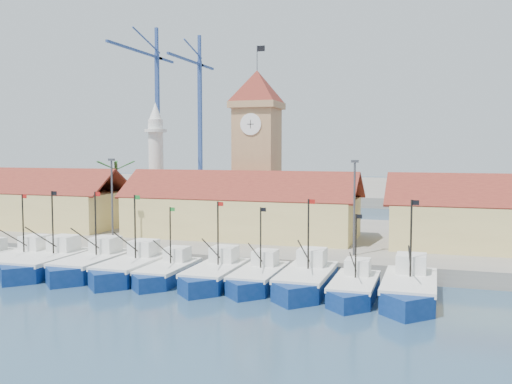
% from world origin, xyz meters
% --- Properties ---
extents(ground, '(400.00, 400.00, 0.00)m').
position_xyz_m(ground, '(0.00, 0.00, 0.00)').
color(ground, navy).
rests_on(ground, ground).
extents(quay, '(140.00, 32.00, 1.50)m').
position_xyz_m(quay, '(0.00, 24.00, 0.75)').
color(quay, gray).
rests_on(quay, ground).
extents(terminal, '(240.00, 80.00, 2.00)m').
position_xyz_m(terminal, '(0.00, 110.00, 1.00)').
color(terminal, gray).
rests_on(terminal, ground).
extents(boat_1, '(3.69, 10.10, 7.64)m').
position_xyz_m(boat_1, '(-16.56, 2.55, 0.79)').
color(boat_1, navy).
rests_on(boat_1, ground).
extents(boat_2, '(3.90, 10.67, 8.08)m').
position_xyz_m(boat_2, '(-13.00, 2.26, 0.83)').
color(boat_2, navy).
rests_on(boat_2, ground).
extents(boat_3, '(3.89, 10.65, 8.06)m').
position_xyz_m(boat_3, '(-8.76, 2.88, 0.83)').
color(boat_3, navy).
rests_on(boat_3, ground).
extents(boat_4, '(3.79, 10.37, 7.85)m').
position_xyz_m(boat_4, '(-4.55, 2.75, 0.81)').
color(boat_4, navy).
rests_on(boat_4, ground).
extents(boat_5, '(3.29, 9.02, 6.82)m').
position_xyz_m(boat_5, '(-0.96, 2.70, 0.71)').
color(boat_5, navy).
rests_on(boat_5, ground).
extents(boat_6, '(3.60, 9.86, 7.46)m').
position_xyz_m(boat_6, '(3.49, 2.77, 0.77)').
color(boat_6, navy).
rests_on(boat_6, ground).
extents(boat_7, '(3.40, 9.30, 7.04)m').
position_xyz_m(boat_7, '(7.25, 3.07, 0.73)').
color(boat_7, navy).
rests_on(boat_7, ground).
extents(boat_8, '(3.81, 10.43, 7.89)m').
position_xyz_m(boat_8, '(11.36, 2.98, 0.82)').
color(boat_8, navy).
rests_on(boat_8, ground).
extents(boat_9, '(3.32, 9.08, 6.87)m').
position_xyz_m(boat_9, '(15.41, 1.90, 0.71)').
color(boat_9, navy).
rests_on(boat_9, ground).
extents(boat_10, '(3.93, 10.75, 8.14)m').
position_xyz_m(boat_10, '(19.55, 2.22, 0.84)').
color(boat_10, navy).
rests_on(boat_10, ground).
extents(hall_left, '(31.20, 10.13, 7.61)m').
position_xyz_m(hall_left, '(-32.00, 20.00, 3.99)').
color(hall_left, '#E4CC7D').
rests_on(hall_left, quay).
extents(hall_center, '(27.04, 10.13, 7.61)m').
position_xyz_m(hall_center, '(0.00, 20.00, 3.99)').
color(hall_center, '#E4CC7D').
rests_on(hall_center, quay).
extents(clock_tower, '(5.80, 5.80, 22.70)m').
position_xyz_m(clock_tower, '(0.00, 26.00, 11.96)').
color(clock_tower, tan).
rests_on(clock_tower, quay).
extents(minaret, '(3.00, 3.00, 16.30)m').
position_xyz_m(minaret, '(-15.00, 28.00, 9.73)').
color(minaret, silver).
rests_on(minaret, quay).
extents(palm_tree, '(5.60, 5.03, 8.39)m').
position_xyz_m(palm_tree, '(-20.00, 26.00, 6.25)').
color(palm_tree, brown).
rests_on(palm_tree, quay).
extents(lamp_posts, '(80.70, 0.25, 9.03)m').
position_xyz_m(lamp_posts, '(0.50, 12.00, 6.48)').
color(lamp_posts, '#3F3F44').
rests_on(lamp_posts, quay).
extents(crane_blue_far, '(1.00, 35.18, 42.73)m').
position_xyz_m(crane_blue_far, '(-52.88, 100.24, 25.92)').
color(crane_blue_far, navy).
rests_on(crane_blue_far, terminal).
extents(crane_blue_near, '(1.00, 29.96, 41.17)m').
position_xyz_m(crane_blue_near, '(-42.69, 106.95, 24.63)').
color(crane_blue_near, navy).
rests_on(crane_blue_near, terminal).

